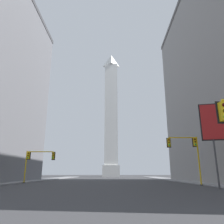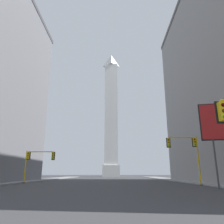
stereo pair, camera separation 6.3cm
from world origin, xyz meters
name	(u,v)px [view 1 (the left image)]	position (x,y,z in m)	size (l,w,h in m)	color
sidewalk_left	(8,183)	(-15.47, 34.02, 0.07)	(5.00, 113.40, 0.15)	gray
sidewalk_right	(203,183)	(15.47, 34.02, 0.07)	(5.00, 113.40, 0.15)	gray
obelisk	(111,114)	(0.00, 94.50, 27.84)	(7.23, 7.23, 58.03)	silver
traffic_light_mid_right	(188,148)	(11.43, 27.59, 4.76)	(4.27, 0.52, 6.29)	yellow
traffic_light_mid_left	(36,159)	(-11.17, 33.85, 3.80)	(4.83, 0.51, 5.00)	yellow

